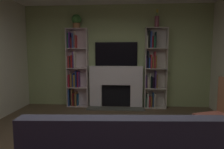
{
  "coord_description": "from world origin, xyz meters",
  "views": [
    {
      "loc": [
        0.26,
        -2.5,
        1.45
      ],
      "look_at": [
        0.0,
        1.1,
        1.06
      ],
      "focal_mm": 30.44,
      "sensor_mm": 36.0,
      "label": 1
    }
  ],
  "objects": [
    {
      "name": "bookshelf_right",
      "position": [
        1.0,
        2.65,
        1.04
      ],
      "size": [
        0.58,
        0.27,
        2.13
      ],
      "color": "beige",
      "rests_on": "ground_plane"
    },
    {
      "name": "potted_plant",
      "position": [
        -1.06,
        2.6,
        2.33
      ],
      "size": [
        0.26,
        0.26,
        0.37
      ],
      "color": "#A97446",
      "rests_on": "bookshelf_left"
    },
    {
      "name": "wall_back_accent",
      "position": [
        0.0,
        2.78,
        1.39
      ],
      "size": [
        5.2,
        0.06,
        2.77
      ],
      "primitive_type": "cube",
      "color": "#A2B877",
      "rests_on": "ground_plane"
    },
    {
      "name": "fireplace",
      "position": [
        0.0,
        2.64,
        0.59
      ],
      "size": [
        1.53,
        0.51,
        1.13
      ],
      "color": "white",
      "rests_on": "ground_plane"
    },
    {
      "name": "vase_with_flowers",
      "position": [
        1.06,
        2.6,
        2.31
      ],
      "size": [
        0.11,
        0.11,
        0.47
      ],
      "color": "#8A4653",
      "rests_on": "bookshelf_right"
    },
    {
      "name": "bookshelf_left",
      "position": [
        -1.12,
        2.65,
        1.02
      ],
      "size": [
        0.58,
        0.26,
        2.13
      ],
      "color": "silver",
      "rests_on": "ground_plane"
    },
    {
      "name": "tv",
      "position": [
        0.0,
        2.72,
        1.45
      ],
      "size": [
        1.14,
        0.06,
        0.64
      ],
      "primitive_type": "cube",
      "color": "black",
      "rests_on": "fireplace"
    }
  ]
}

